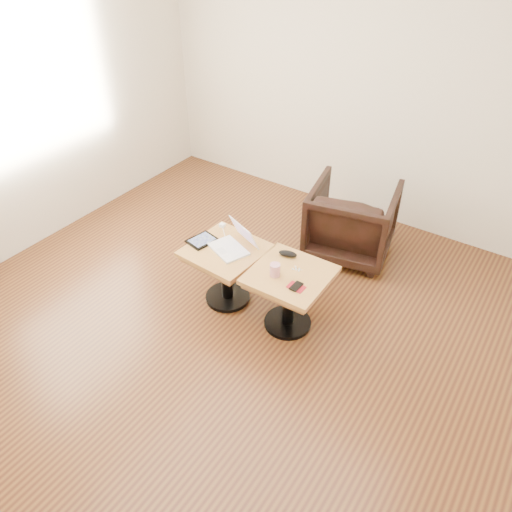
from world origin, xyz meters
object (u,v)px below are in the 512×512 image
Objects in this scene: side_table_left at (226,262)px; striped_cup at (275,270)px; laptop at (234,244)px; armchair at (352,220)px; side_table_right at (289,287)px.

striped_cup is at bearing -3.14° from side_table_left.
laptop is 0.52× the size of armchair.
side_table_right is at bearing 44.51° from striped_cup.
armchair is (-0.03, 1.13, -0.04)m from side_table_right.
armchair is (0.53, 1.15, -0.04)m from side_table_left.
striped_cup is at bearing -136.21° from side_table_right.
laptop is at bearing 48.76° from side_table_left.
laptop is 4.00× the size of striped_cup.
laptop is (-0.52, 0.02, 0.17)m from side_table_right.
side_table_right is at bearing 5.79° from side_table_left.
laptop is (0.04, 0.04, 0.17)m from side_table_left.
laptop reaches higher than armchair.
side_table_left is 1.53× the size of laptop.
striped_cup is at bearing 76.28° from armchair.
striped_cup reaches higher than side_table_right.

